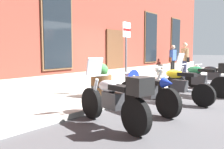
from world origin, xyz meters
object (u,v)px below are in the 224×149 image
at_px(motorcycle_black_naked, 212,77).
at_px(pedestrian_tan_coat, 185,58).
at_px(pedestrian_blue_top, 173,59).
at_px(motorcycle_silver_touring, 115,99).
at_px(parking_sign, 126,47).
at_px(barrel_planter, 101,82).
at_px(motorcycle_yellow_naked, 177,85).
at_px(motorcycle_blue_sport, 144,89).
at_px(motorcycle_green_touring, 201,78).

height_order(motorcycle_black_naked, pedestrian_tan_coat, pedestrian_tan_coat).
bearing_deg(motorcycle_black_naked, pedestrian_blue_top, 45.75).
height_order(motorcycle_silver_touring, motorcycle_black_naked, motorcycle_silver_touring).
bearing_deg(pedestrian_blue_top, motorcycle_silver_touring, -162.10).
distance_m(parking_sign, barrel_planter, 1.33).
bearing_deg(pedestrian_tan_coat, motorcycle_yellow_naked, -160.20).
bearing_deg(barrel_planter, pedestrian_blue_top, 7.83).
bearing_deg(barrel_planter, motorcycle_silver_touring, -133.44).
distance_m(motorcycle_blue_sport, pedestrian_blue_top, 7.72).
relative_size(pedestrian_blue_top, parking_sign, 0.73).
bearing_deg(barrel_planter, motorcycle_blue_sport, -100.76).
height_order(motorcycle_black_naked, parking_sign, parking_sign).
height_order(motorcycle_yellow_naked, motorcycle_green_touring, motorcycle_green_touring).
bearing_deg(motorcycle_green_touring, barrel_planter, 141.76).
height_order(pedestrian_tan_coat, barrel_planter, pedestrian_tan_coat).
relative_size(motorcycle_black_naked, parking_sign, 0.99).
distance_m(motorcycle_blue_sport, motorcycle_yellow_naked, 1.41).
distance_m(motorcycle_silver_touring, pedestrian_tan_coat, 8.03).
relative_size(motorcycle_blue_sport, motorcycle_green_touring, 0.92).
distance_m(pedestrian_blue_top, parking_sign, 6.35).
bearing_deg(motorcycle_yellow_naked, motorcycle_blue_sport, 171.25).
bearing_deg(parking_sign, motorcycle_black_naked, -25.04).
relative_size(motorcycle_blue_sport, pedestrian_tan_coat, 1.16).
xyz_separation_m(pedestrian_tan_coat, pedestrian_blue_top, (0.89, 1.02, -0.06)).
xyz_separation_m(motorcycle_blue_sport, barrel_planter, (0.31, 1.64, -0.01)).
xyz_separation_m(parking_sign, barrel_planter, (-0.76, 0.35, -1.03)).
distance_m(motorcycle_green_touring, motorcycle_black_naked, 1.56).
distance_m(motorcycle_black_naked, barrel_planter, 4.56).
bearing_deg(motorcycle_silver_touring, pedestrian_blue_top, 17.90).
relative_size(motorcycle_silver_touring, motorcycle_yellow_naked, 0.96).
relative_size(motorcycle_green_touring, motorcycle_black_naked, 0.99).
distance_m(motorcycle_silver_touring, motorcycle_blue_sport, 1.46).
height_order(motorcycle_yellow_naked, barrel_planter, barrel_planter).
relative_size(motorcycle_silver_touring, pedestrian_blue_top, 1.25).
relative_size(pedestrian_tan_coat, parking_sign, 0.77).
relative_size(motorcycle_blue_sport, pedestrian_blue_top, 1.23).
height_order(pedestrian_blue_top, parking_sign, parking_sign).
xyz_separation_m(motorcycle_black_naked, pedestrian_tan_coat, (1.92, 1.86, 0.61)).
bearing_deg(motorcycle_blue_sport, motorcycle_black_naked, -3.68).
xyz_separation_m(motorcycle_blue_sport, pedestrian_blue_top, (7.25, 2.60, 0.48)).
height_order(motorcycle_silver_touring, pedestrian_tan_coat, pedestrian_tan_coat).
height_order(motorcycle_yellow_naked, pedestrian_tan_coat, pedestrian_tan_coat).
xyz_separation_m(motorcycle_blue_sport, pedestrian_tan_coat, (6.36, 1.58, 0.54)).
bearing_deg(motorcycle_green_touring, motorcycle_blue_sport, 172.35).
distance_m(pedestrian_tan_coat, barrel_planter, 6.08).
distance_m(motorcycle_green_touring, barrel_planter, 3.28).
relative_size(motorcycle_blue_sport, motorcycle_black_naked, 0.91).
bearing_deg(motorcycle_black_naked, motorcycle_silver_touring, 179.28).
distance_m(pedestrian_tan_coat, parking_sign, 5.32).
height_order(motorcycle_silver_touring, pedestrian_blue_top, pedestrian_blue_top).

